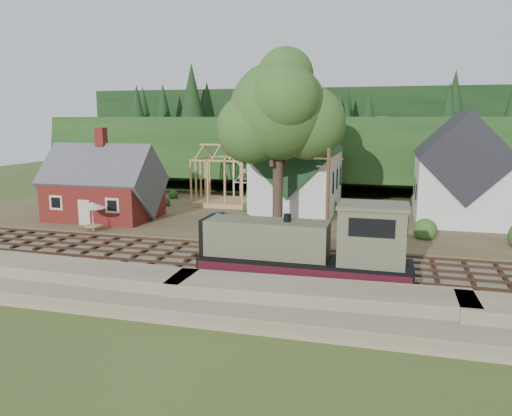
% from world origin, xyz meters
% --- Properties ---
extents(ground, '(140.00, 140.00, 0.00)m').
position_xyz_m(ground, '(0.00, 0.00, 0.00)').
color(ground, '#384C1E').
rests_on(ground, ground).
extents(embankment, '(64.00, 5.00, 1.60)m').
position_xyz_m(embankment, '(0.00, -8.50, 0.00)').
color(embankment, '#7F7259').
rests_on(embankment, ground).
extents(railroad_bed, '(64.00, 11.00, 0.16)m').
position_xyz_m(railroad_bed, '(0.00, 0.00, 0.08)').
color(railroad_bed, '#726B5B').
rests_on(railroad_bed, ground).
extents(village_flat, '(64.00, 26.00, 0.30)m').
position_xyz_m(village_flat, '(0.00, 18.00, 0.15)').
color(village_flat, brown).
rests_on(village_flat, ground).
extents(hillside, '(70.00, 28.96, 12.74)m').
position_xyz_m(hillside, '(0.00, 42.00, 0.00)').
color(hillside, '#1E3F19').
rests_on(hillside, ground).
extents(ridge, '(80.00, 20.00, 12.00)m').
position_xyz_m(ridge, '(0.00, 58.00, 0.00)').
color(ridge, black).
rests_on(ridge, ground).
extents(depot, '(10.80, 7.41, 9.00)m').
position_xyz_m(depot, '(-16.00, 11.00, 3.21)').
color(depot, '#5E1615').
rests_on(depot, village_flat).
extents(church, '(8.40, 15.17, 13.00)m').
position_xyz_m(church, '(2.00, 19.68, 5.18)').
color(church, silver).
rests_on(church, village_flat).
extents(farmhouse, '(8.40, 10.80, 10.60)m').
position_xyz_m(farmhouse, '(18.00, 19.00, 4.87)').
color(farmhouse, silver).
rests_on(farmhouse, village_flat).
extents(timber_frame, '(8.20, 6.20, 6.99)m').
position_xyz_m(timber_frame, '(-6.00, 22.00, 3.27)').
color(timber_frame, tan).
rests_on(timber_frame, village_flat).
extents(lattice_tower, '(3.20, 3.20, 12.12)m').
position_xyz_m(lattice_tower, '(-6.00, 28.00, 10.03)').
color(lattice_tower, silver).
rests_on(lattice_tower, village_flat).
extents(big_tree, '(10.90, 8.40, 14.70)m').
position_xyz_m(big_tree, '(2.17, 10.08, 10.22)').
color(big_tree, '#38281E').
rests_on(big_tree, village_flat).
extents(telegraph_pole_near, '(2.20, 0.28, 8.00)m').
position_xyz_m(telegraph_pole_near, '(7.00, 5.20, 4.25)').
color(telegraph_pole_near, '#4C331E').
rests_on(telegraph_pole_near, ground).
extents(locomotive, '(12.82, 3.20, 5.10)m').
position_xyz_m(locomotive, '(7.12, -3.00, 2.24)').
color(locomotive, black).
rests_on(locomotive, railroad_bed).
extents(car_blue, '(1.51, 3.50, 1.18)m').
position_xyz_m(car_blue, '(-4.21, 11.29, 0.89)').
color(car_blue, '#5B89C5').
rests_on(car_blue, village_flat).
extents(car_green, '(4.02, 2.00, 1.27)m').
position_xyz_m(car_green, '(-18.50, 10.35, 0.93)').
color(car_green, '#7AAA75').
rests_on(car_green, village_flat).
extents(patio_set, '(2.34, 2.34, 2.61)m').
position_xyz_m(patio_set, '(-13.79, 5.50, 2.52)').
color(patio_set, silver).
rests_on(patio_set, village_flat).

